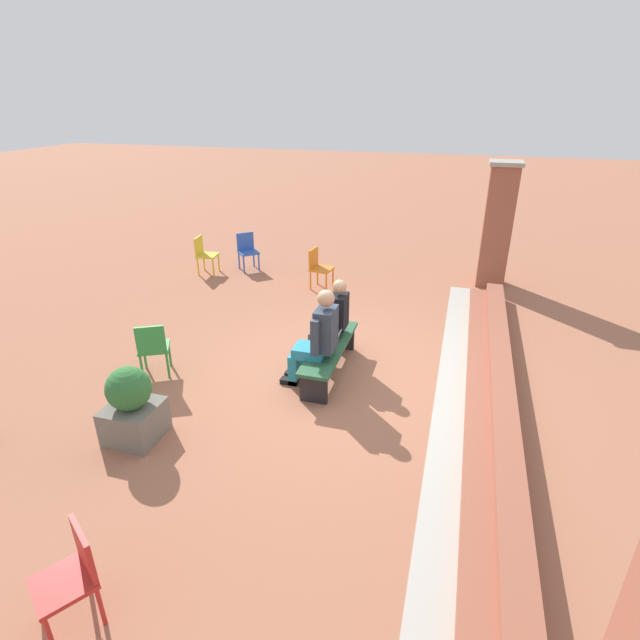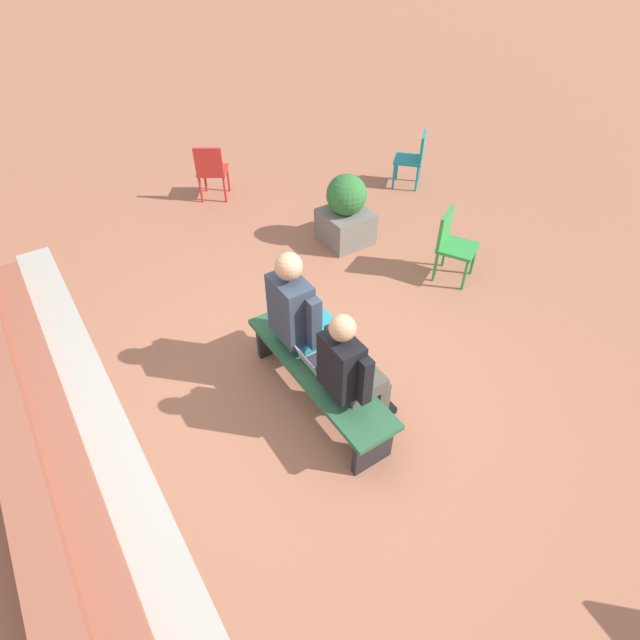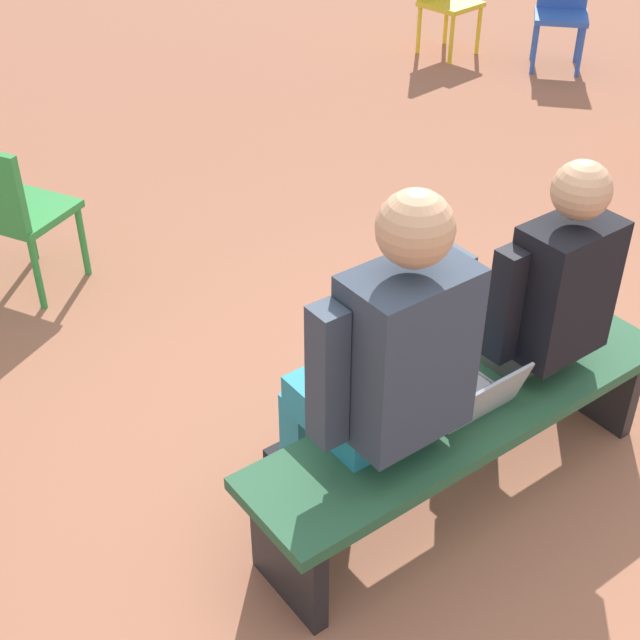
{
  "view_description": "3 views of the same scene",
  "coord_description": "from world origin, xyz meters",
  "px_view_note": "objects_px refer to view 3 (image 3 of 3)",
  "views": [
    {
      "loc": [
        6.12,
        1.55,
        3.77
      ],
      "look_at": [
        0.37,
        -0.13,
        1.04
      ],
      "focal_mm": 28.0,
      "sensor_mm": 36.0,
      "label": 1
    },
    {
      "loc": [
        -2.57,
        1.55,
        3.63
      ],
      "look_at": [
        0.28,
        -0.34,
        0.65
      ],
      "focal_mm": 28.0,
      "sensor_mm": 36.0,
      "label": 2
    },
    {
      "loc": [
        1.84,
        1.55,
        2.57
      ],
      "look_at": [
        0.44,
        -0.34,
        0.91
      ],
      "focal_mm": 50.0,
      "sensor_mm": 36.0,
      "label": 3
    }
  ],
  "objects_px": {
    "bench": "(465,426)",
    "plastic_chair_foreground": "(12,208)",
    "plastic_chair_far_right": "(562,6)",
    "person_adult": "(381,366)",
    "laptop": "(471,397)",
    "person_student": "(536,304)"
  },
  "relations": [
    {
      "from": "bench",
      "to": "plastic_chair_foreground",
      "type": "relative_size",
      "value": 2.14
    },
    {
      "from": "person_student",
      "to": "person_adult",
      "type": "bearing_deg",
      "value": -0.54
    },
    {
      "from": "plastic_chair_foreground",
      "to": "bench",
      "type": "bearing_deg",
      "value": 108.06
    },
    {
      "from": "person_student",
      "to": "laptop",
      "type": "distance_m",
      "value": 0.44
    },
    {
      "from": "person_student",
      "to": "laptop",
      "type": "relative_size",
      "value": 4.14
    },
    {
      "from": "bench",
      "to": "plastic_chair_far_right",
      "type": "height_order",
      "value": "plastic_chair_far_right"
    },
    {
      "from": "person_adult",
      "to": "plastic_chair_foreground",
      "type": "height_order",
      "value": "person_adult"
    },
    {
      "from": "plastic_chair_foreground",
      "to": "laptop",
      "type": "bearing_deg",
      "value": 108.0
    },
    {
      "from": "plastic_chair_foreground",
      "to": "person_student",
      "type": "bearing_deg",
      "value": 116.54
    },
    {
      "from": "person_adult",
      "to": "plastic_chair_foreground",
      "type": "xyz_separation_m",
      "value": [
        0.42,
        -2.33,
        -0.28
      ]
    },
    {
      "from": "plastic_chair_foreground",
      "to": "plastic_chair_far_right",
      "type": "bearing_deg",
      "value": -171.98
    },
    {
      "from": "person_adult",
      "to": "bench",
      "type": "bearing_deg",
      "value": 168.54
    },
    {
      "from": "laptop",
      "to": "plastic_chair_far_right",
      "type": "relative_size",
      "value": 0.38
    },
    {
      "from": "plastic_chair_far_right",
      "to": "person_adult",
      "type": "bearing_deg",
      "value": 34.18
    },
    {
      "from": "bench",
      "to": "laptop",
      "type": "height_order",
      "value": "laptop"
    },
    {
      "from": "bench",
      "to": "plastic_chair_foreground",
      "type": "bearing_deg",
      "value": -71.94
    },
    {
      "from": "person_adult",
      "to": "plastic_chair_far_right",
      "type": "distance_m",
      "value": 5.37
    },
    {
      "from": "person_student",
      "to": "plastic_chair_foreground",
      "type": "bearing_deg",
      "value": -63.46
    },
    {
      "from": "laptop",
      "to": "plastic_chair_foreground",
      "type": "relative_size",
      "value": 0.38
    },
    {
      "from": "bench",
      "to": "laptop",
      "type": "xyz_separation_m",
      "value": [
        -0.0,
        0.01,
        0.15
      ]
    },
    {
      "from": "bench",
      "to": "plastic_chair_far_right",
      "type": "distance_m",
      "value": 5.11
    },
    {
      "from": "person_student",
      "to": "person_adult",
      "type": "relative_size",
      "value": 0.92
    }
  ]
}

